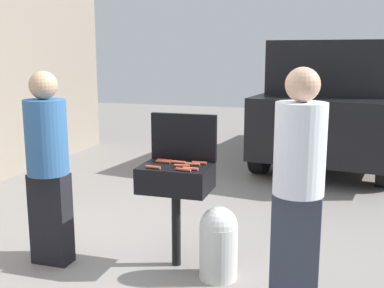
{
  "coord_description": "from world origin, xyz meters",
  "views": [
    {
      "loc": [
        1.58,
        -3.59,
        1.88
      ],
      "look_at": [
        0.28,
        0.67,
        1.0
      ],
      "focal_mm": 44.74,
      "sensor_mm": 36.0,
      "label": 1
    }
  ],
  "objects": [
    {
      "name": "ground_plane",
      "position": [
        0.0,
        0.0,
        0.0
      ],
      "size": [
        24.0,
        24.0,
        0.0
      ],
      "primitive_type": "plane",
      "color": "gray"
    },
    {
      "name": "hot_dog_7",
      "position": [
        0.15,
        0.23,
        0.92
      ],
      "size": [
        0.13,
        0.03,
        0.03
      ],
      "primitive_type": "cylinder",
      "rotation": [
        0.0,
        1.57,
        -0.03
      ],
      "color": "#AD4228",
      "rests_on": "bbq_grill"
    },
    {
      "name": "parked_minivan",
      "position": [
        1.59,
        4.95,
        1.03
      ],
      "size": [
        2.54,
        4.63,
        2.02
      ],
      "rotation": [
        0.0,
        0.0,
        3.0
      ],
      "color": "black",
      "rests_on": "ground"
    },
    {
      "name": "person_left",
      "position": [
        -0.79,
        -0.1,
        0.93
      ],
      "size": [
        0.36,
        0.36,
        1.71
      ],
      "rotation": [
        0.0,
        0.0,
        -0.08
      ],
      "color": "black",
      "rests_on": "ground"
    },
    {
      "name": "grill_lid_open",
      "position": [
        0.29,
        0.39,
        1.12
      ],
      "size": [
        0.6,
        0.05,
        0.42
      ],
      "primitive_type": "cube",
      "color": "black",
      "rests_on": "bbq_grill"
    },
    {
      "name": "hot_dog_1",
      "position": [
        0.35,
        0.13,
        0.92
      ],
      "size": [
        0.13,
        0.04,
        0.03
      ],
      "primitive_type": "cylinder",
      "rotation": [
        0.0,
        1.57,
        0.1
      ],
      "color": "#B74C33",
      "rests_on": "bbq_grill"
    },
    {
      "name": "hot_dog_3",
      "position": [
        0.45,
        0.06,
        0.92
      ],
      "size": [
        0.13,
        0.03,
        0.03
      ],
      "primitive_type": "cylinder",
      "rotation": [
        0.0,
        1.57,
        -0.03
      ],
      "color": "#C6593D",
      "rests_on": "bbq_grill"
    },
    {
      "name": "hot_dog_6",
      "position": [
        0.41,
        0.01,
        0.92
      ],
      "size": [
        0.13,
        0.04,
        0.03
      ],
      "primitive_type": "cylinder",
      "rotation": [
        0.0,
        1.57,
        -0.12
      ],
      "color": "#B74C33",
      "rests_on": "bbq_grill"
    },
    {
      "name": "hot_dog_0",
      "position": [
        0.15,
        0.27,
        0.92
      ],
      "size": [
        0.13,
        0.03,
        0.03
      ],
      "primitive_type": "cylinder",
      "rotation": [
        0.0,
        1.57,
        -0.0
      ],
      "color": "#AD4228",
      "rests_on": "bbq_grill"
    },
    {
      "name": "hot_dog_5",
      "position": [
        0.46,
        0.28,
        0.92
      ],
      "size": [
        0.13,
        0.03,
        0.03
      ],
      "primitive_type": "cylinder",
      "rotation": [
        0.0,
        1.57,
        0.04
      ],
      "color": "#AD4228",
      "rests_on": "bbq_grill"
    },
    {
      "name": "hot_dog_2",
      "position": [
        0.14,
        0.02,
        0.92
      ],
      "size": [
        0.13,
        0.04,
        0.03
      ],
      "primitive_type": "cylinder",
      "rotation": [
        0.0,
        1.57,
        -0.07
      ],
      "color": "#B74C33",
      "rests_on": "bbq_grill"
    },
    {
      "name": "hot_dog_8",
      "position": [
        0.28,
        0.25,
        0.92
      ],
      "size": [
        0.13,
        0.03,
        0.03
      ],
      "primitive_type": "cylinder",
      "rotation": [
        0.0,
        1.57,
        -0.04
      ],
      "color": "#C6593D",
      "rests_on": "bbq_grill"
    },
    {
      "name": "person_right",
      "position": [
        1.34,
        -0.16,
        0.96
      ],
      "size": [
        0.37,
        0.37,
        1.76
      ],
      "rotation": [
        0.0,
        0.0,
        3.06
      ],
      "color": "#333847",
      "rests_on": "ground"
    },
    {
      "name": "hot_dog_4",
      "position": [
        0.42,
        0.22,
        0.92
      ],
      "size": [
        0.13,
        0.04,
        0.03
      ],
      "primitive_type": "cylinder",
      "rotation": [
        0.0,
        1.57,
        0.09
      ],
      "color": "#C6593D",
      "rests_on": "bbq_grill"
    },
    {
      "name": "propane_tank",
      "position": [
        0.7,
        0.04,
        0.32
      ],
      "size": [
        0.32,
        0.32,
        0.62
      ],
      "color": "silver",
      "rests_on": "ground"
    },
    {
      "name": "bbq_grill",
      "position": [
        0.29,
        0.17,
        0.76
      ],
      "size": [
        0.6,
        0.44,
        0.91
      ],
      "color": "black",
      "rests_on": "ground"
    }
  ]
}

